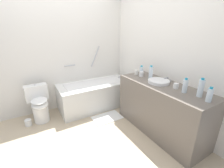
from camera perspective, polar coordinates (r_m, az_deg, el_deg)
ground_plane at (r=2.60m, az=-10.51°, el=-19.56°), size 3.95×3.95×0.00m
wall_back_tiled at (r=3.30m, az=-19.92°, el=10.96°), size 3.35×0.10×2.38m
wall_right_mirror at (r=2.91m, az=17.60°, el=10.12°), size 0.10×2.89×2.38m
bathtub at (r=3.36m, az=-6.08°, el=-3.68°), size 1.60×0.70×1.30m
toilet at (r=3.12m, az=-26.09°, el=-6.86°), size 0.40×0.52×0.68m
vanity_counter at (r=2.63m, az=17.99°, el=-8.81°), size 0.58×1.55×0.84m
sink_basin at (r=2.51m, az=17.45°, el=0.93°), size 0.34×0.34×0.05m
sink_faucet at (r=2.66m, az=20.41°, el=1.72°), size 0.10×0.15×0.06m
water_bottle_0 at (r=2.09m, az=33.31°, el=-3.55°), size 0.07×0.07×0.19m
water_bottle_1 at (r=2.18m, az=30.89°, el=-1.34°), size 0.07×0.07×0.25m
water_bottle_2 at (r=2.24m, az=26.21°, el=-0.63°), size 0.06×0.06×0.21m
water_bottle_3 at (r=2.86m, az=11.19°, el=5.07°), size 0.07×0.07×0.18m
water_bottle_4 at (r=2.65m, az=14.64°, el=4.22°), size 0.07×0.07×0.24m
drinking_glass_0 at (r=2.36m, az=23.30°, el=-0.67°), size 0.07×0.07×0.08m
drinking_glass_1 at (r=2.88m, az=9.33°, el=4.48°), size 0.07×0.07×0.09m
drinking_glass_2 at (r=2.78m, az=11.17°, el=3.78°), size 0.08×0.08×0.09m
bath_mat at (r=3.03m, az=-1.85°, el=-12.71°), size 0.56×0.36×0.01m
toilet_paper_roll at (r=3.17m, az=-29.42°, el=-12.77°), size 0.11×0.11×0.12m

